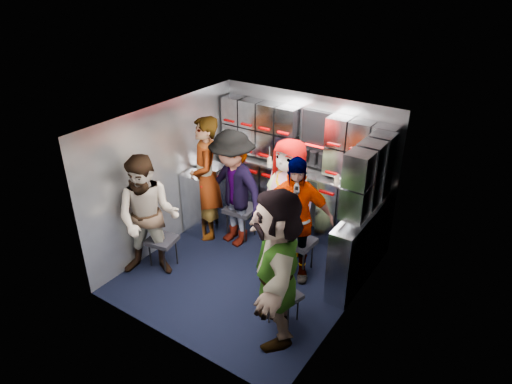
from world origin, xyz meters
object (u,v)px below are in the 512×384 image
Objects in this scene: jump_seat_near_left at (162,241)px; attendant_arc_d at (293,220)px; attendant_arc_a at (148,218)px; jump_seat_mid_left at (241,210)px; jump_seat_mid_right at (299,243)px; jump_seat_center at (294,222)px; jump_seat_near_right at (284,297)px; attendant_arc_e at (276,266)px; attendant_standing at (206,179)px; attendant_arc_b at (233,189)px; attendant_arc_c at (289,198)px.

attendant_arc_d reaches higher than jump_seat_near_left.
jump_seat_mid_left is at bearing 40.72° from attendant_arc_a.
jump_seat_mid_right is at bearing -11.91° from jump_seat_mid_left.
jump_seat_center is 1.03× the size of jump_seat_near_right.
attendant_arc_e is (0.70, -1.63, 0.52)m from jump_seat_center.
jump_seat_near_right is (0.70, -1.45, -0.02)m from jump_seat_center.
attendant_arc_a reaches higher than jump_seat_center.
attendant_standing is 0.46m from attendant_arc_b.
jump_seat_mid_right is 1.21m from attendant_arc_b.
jump_seat_center reaches higher than jump_seat_near_right.
attendant_arc_e is at bearing 14.97° from attendant_standing.
attendant_arc_e reaches higher than jump_seat_mid_left.
jump_seat_mid_left is (0.45, 1.19, 0.06)m from jump_seat_near_left.
attendant_standing reaches higher than jump_seat_near_right.
jump_seat_near_left is at bearing -43.78° from attendant_standing.
jump_seat_near_left is 1.88m from jump_seat_center.
jump_seat_near_left is at bearing 58.94° from attendant_arc_a.
attendant_arc_b is at bearing -151.65° from jump_seat_center.
attendant_arc_c is at bearing 95.29° from attendant_arc_d.
attendant_arc_b reaches higher than attendant_arc_c.
attendant_arc_d is (0.00, -0.18, 0.45)m from jump_seat_mid_right.
jump_seat_near_left is 0.93× the size of jump_seat_mid_right.
attendant_arc_e is (1.92, -0.02, 0.06)m from attendant_arc_a.
jump_seat_near_left is at bearing -132.08° from attendant_arc_e.
attendant_arc_e is (0.70, -1.45, 0.05)m from attendant_arc_c.
attendant_arc_c reaches higher than attendant_arc_a.
attendant_arc_e is (-0.00, -0.18, 0.54)m from jump_seat_near_right.
jump_seat_near_left is 2.00m from attendant_arc_e.
jump_seat_center is at bearing 167.05° from attendant_arc_e.
jump_seat_mid_left reaches higher than jump_seat_mid_right.
jump_seat_center is at bearing 66.93° from attendant_standing.
attendant_arc_a is (-1.22, -1.61, 0.46)m from jump_seat_center.
jump_seat_mid_left reaches higher than jump_seat_near_right.
attendant_arc_b is (0.45, 0.05, -0.06)m from attendant_standing.
jump_seat_mid_right is (1.57, 0.96, 0.03)m from jump_seat_near_left.
jump_seat_mid_right is 1.99m from attendant_arc_a.
jump_seat_mid_right is at bearing 109.91° from jump_seat_near_right.
jump_seat_near_left is 0.24× the size of attendant_arc_e.
jump_seat_mid_right is 0.27× the size of attendant_arc_d.
attendant_arc_b is at bearing 38.19° from attendant_arc_a.
jump_seat_mid_right is at bearing -33.64° from attendant_arc_c.
jump_seat_mid_left is at bearing -162.98° from jump_seat_center.
attendant_arc_c is at bearing 139.80° from jump_seat_mid_right.
attendant_arc_a is at bearing -123.98° from attendant_arc_c.
jump_seat_center is 1.00m from attendant_arc_b.
attendant_arc_e reaches higher than attendant_arc_d.
jump_seat_near_left reaches higher than jump_seat_center.
jump_seat_near_right is 0.25× the size of attendant_arc_a.
jump_seat_mid_left is 0.29× the size of attendant_arc_c.
jump_seat_mid_right is 0.48m from attendant_arc_d.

